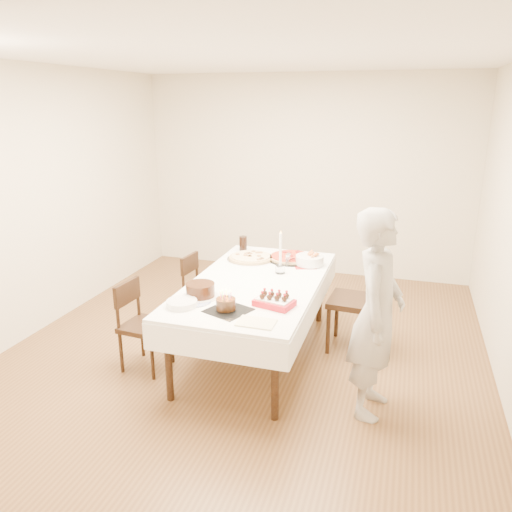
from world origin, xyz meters
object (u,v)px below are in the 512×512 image
(chair_left_savory, at_px, (204,290))
(pizza_white, at_px, (251,258))
(birthday_cake, at_px, (226,300))
(chair_right_savory, at_px, (354,301))
(layer_cake, at_px, (200,290))
(taper_candle, at_px, (280,252))
(chair_left_dessert, at_px, (146,326))
(strawberry_box, at_px, (274,301))
(cola_glass, at_px, (243,243))
(person, at_px, (377,314))
(pizza_pepperoni, at_px, (291,257))
(dining_table, at_px, (256,318))
(pasta_bowl, at_px, (310,260))

(chair_left_savory, bearing_deg, pizza_white, -163.08)
(chair_left_savory, bearing_deg, birthday_cake, 126.15)
(chair_right_savory, distance_m, layer_cake, 1.54)
(taper_candle, distance_m, layer_cake, 0.94)
(chair_left_dessert, bearing_deg, birthday_cake, 171.79)
(strawberry_box, bearing_deg, cola_glass, 117.60)
(layer_cake, bearing_deg, person, -2.52)
(pizza_pepperoni, xyz_separation_m, strawberry_box, (0.16, -1.25, 0.02))
(strawberry_box, bearing_deg, dining_table, 121.31)
(pizza_white, distance_m, strawberry_box, 1.25)
(taper_candle, bearing_deg, chair_left_dessert, -142.26)
(dining_table, height_order, taper_candle, taper_candle)
(birthday_cake, xyz_separation_m, strawberry_box, (0.34, 0.20, -0.05))
(taper_candle, bearing_deg, dining_table, -119.82)
(cola_glass, distance_m, layer_cake, 1.43)
(pizza_white, height_order, birthday_cake, birthday_cake)
(chair_left_dessert, height_order, pizza_white, chair_left_dessert)
(pizza_pepperoni, bearing_deg, chair_left_dessert, -129.47)
(chair_left_dessert, relative_size, person, 0.50)
(pizza_pepperoni, height_order, cola_glass, cola_glass)
(chair_right_savory, xyz_separation_m, person, (0.26, -0.99, 0.32))
(chair_left_savory, bearing_deg, cola_glass, -121.86)
(chair_left_dessert, height_order, pizza_pepperoni, chair_left_dessert)
(dining_table, xyz_separation_m, layer_cake, (-0.33, -0.52, 0.44))
(pizza_pepperoni, distance_m, strawberry_box, 1.26)
(pizza_white, xyz_separation_m, cola_glass, (-0.19, 0.31, 0.06))
(person, distance_m, pizza_pepperoni, 1.63)
(dining_table, height_order, person, person)
(chair_right_savory, relative_size, pizza_pepperoni, 1.97)
(chair_left_dessert, distance_m, layer_cake, 0.68)
(layer_cake, bearing_deg, cola_glass, 94.01)
(taper_candle, xyz_separation_m, layer_cake, (-0.49, -0.79, -0.15))
(person, bearing_deg, layer_cake, 93.55)
(chair_left_dessert, bearing_deg, taper_candle, -137.47)
(chair_right_savory, height_order, cola_glass, chair_right_savory)
(chair_left_dessert, height_order, cola_glass, cola_glass)
(chair_right_savory, relative_size, strawberry_box, 3.22)
(pizza_white, distance_m, cola_glass, 0.36)
(dining_table, bearing_deg, strawberry_box, -58.69)
(pasta_bowl, distance_m, strawberry_box, 1.12)
(chair_left_savory, relative_size, pizza_pepperoni, 1.54)
(dining_table, relative_size, birthday_cake, 13.76)
(chair_left_dessert, height_order, pasta_bowl, pasta_bowl)
(taper_candle, distance_m, birthday_cake, 1.02)
(chair_left_dessert, relative_size, pasta_bowl, 2.89)
(person, relative_size, taper_candle, 3.84)
(pizza_white, distance_m, birthday_cake, 1.34)
(pizza_pepperoni, height_order, birthday_cake, birthday_cake)
(layer_cake, height_order, strawberry_box, layer_cake)
(pizza_white, xyz_separation_m, strawberry_box, (0.56, -1.12, 0.02))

